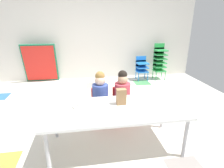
# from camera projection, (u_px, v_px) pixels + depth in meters

# --- Properties ---
(ground_plane) EXTENTS (6.12, 5.05, 0.02)m
(ground_plane) POSITION_uv_depth(u_px,v_px,m) (101.00, 119.00, 3.29)
(ground_plane) COLOR silver
(back_wall) EXTENTS (6.12, 0.10, 2.78)m
(back_wall) POSITION_uv_depth(u_px,v_px,m) (91.00, 31.00, 5.17)
(back_wall) COLOR beige
(back_wall) RESTS_ON ground_plane
(craft_table) EXTENTS (1.84, 0.81, 0.59)m
(craft_table) POSITION_uv_depth(u_px,v_px,m) (115.00, 111.00, 2.40)
(craft_table) COLOR white
(craft_table) RESTS_ON ground_plane
(seated_child_near_camera) EXTENTS (0.32, 0.31, 0.92)m
(seated_child_near_camera) POSITION_uv_depth(u_px,v_px,m) (100.00, 93.00, 2.97)
(seated_child_near_camera) COLOR red
(seated_child_near_camera) RESTS_ON ground_plane
(seated_child_middle_seat) EXTENTS (0.32, 0.31, 0.92)m
(seated_child_middle_seat) POSITION_uv_depth(u_px,v_px,m) (122.00, 92.00, 3.03)
(seated_child_middle_seat) COLOR red
(seated_child_middle_seat) RESTS_ON ground_plane
(kid_chair_blue_stack) EXTENTS (0.32, 0.30, 0.68)m
(kid_chair_blue_stack) POSITION_uv_depth(u_px,v_px,m) (142.00, 66.00, 5.32)
(kid_chair_blue_stack) COLOR blue
(kid_chair_blue_stack) RESTS_ON ground_plane
(kid_chair_green_stack) EXTENTS (0.32, 0.30, 1.04)m
(kid_chair_green_stack) POSITION_uv_depth(u_px,v_px,m) (160.00, 60.00, 5.34)
(kid_chair_green_stack) COLOR green
(kid_chair_green_stack) RESTS_ON ground_plane
(folded_activity_table) EXTENTS (0.90, 0.29, 1.09)m
(folded_activity_table) POSITION_uv_depth(u_px,v_px,m) (40.00, 63.00, 5.06)
(folded_activity_table) COLOR #19724C
(folded_activity_table) RESTS_ON ground_plane
(paper_bag_brown) EXTENTS (0.13, 0.09, 0.22)m
(paper_bag_brown) POSITION_uv_depth(u_px,v_px,m) (121.00, 97.00, 2.47)
(paper_bag_brown) COLOR #9E754C
(paper_bag_brown) RESTS_ON craft_table
(paper_plate_near_edge) EXTENTS (0.18, 0.18, 0.01)m
(paper_plate_near_edge) POSITION_uv_depth(u_px,v_px,m) (77.00, 108.00, 2.39)
(paper_plate_near_edge) COLOR white
(paper_plate_near_edge) RESTS_ON craft_table
(donut_powdered_on_plate) EXTENTS (0.12, 0.12, 0.03)m
(donut_powdered_on_plate) POSITION_uv_depth(u_px,v_px,m) (77.00, 106.00, 2.39)
(donut_powdered_on_plate) COLOR white
(donut_powdered_on_plate) RESTS_ON craft_table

